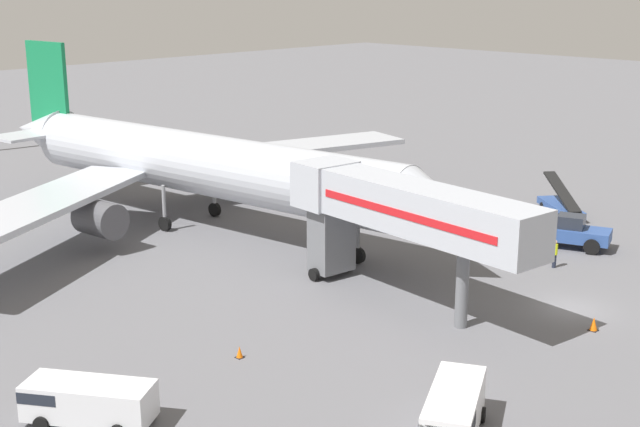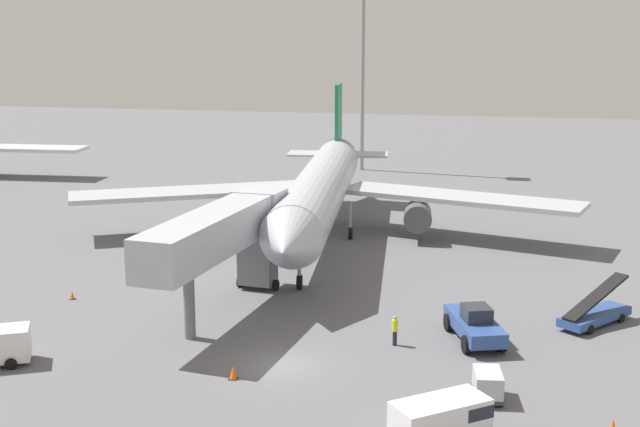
{
  "view_description": "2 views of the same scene",
  "coord_description": "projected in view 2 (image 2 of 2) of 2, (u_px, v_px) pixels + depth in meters",
  "views": [
    {
      "loc": [
        -43.59,
        -22.75,
        18.39
      ],
      "look_at": [
        -1.46,
        18.88,
        2.37
      ],
      "focal_mm": 49.17,
      "sensor_mm": 36.0,
      "label": 1
    },
    {
      "loc": [
        12.1,
        -43.39,
        18.61
      ],
      "look_at": [
        -2.38,
        20.78,
        4.39
      ],
      "focal_mm": 47.18,
      "sensor_mm": 36.0,
      "label": 2
    }
  ],
  "objects": [
    {
      "name": "ground_plane",
      "position": [
        281.0,
        365.0,
        47.91
      ],
      "size": [
        300.0,
        300.0,
        0.0
      ],
      "primitive_type": "plane",
      "color": "slate"
    },
    {
      "name": "ground_crew_worker_foreground",
      "position": [
        395.0,
        330.0,
        50.82
      ],
      "size": [
        0.46,
        0.46,
        1.87
      ],
      "color": "#1E2333",
      "rests_on": "ground"
    },
    {
      "name": "airplane_at_gate",
      "position": [
        321.0,
        188.0,
        76.01
      ],
      "size": [
        47.3,
        46.16,
        13.11
      ],
      "color": "#B7BCC6",
      "rests_on": "ground"
    },
    {
      "name": "apron_light_mast",
      "position": [
        363.0,
        13.0,
        111.7
      ],
      "size": [
        2.4,
        2.4,
        31.33
      ],
      "color": "#93969B",
      "rests_on": "ground"
    },
    {
      "name": "baggage_cart_outer_right",
      "position": [
        488.0,
        384.0,
        43.31
      ],
      "size": [
        1.68,
        2.41,
        1.53
      ],
      "color": "#38383D",
      "rests_on": "ground"
    },
    {
      "name": "pushback_tug",
      "position": [
        475.0,
        324.0,
        51.5
      ],
      "size": [
        4.17,
        6.43,
        2.33
      ],
      "color": "#2D4C8E",
      "rests_on": "ground"
    },
    {
      "name": "service_van_mid_right",
      "position": [
        443.0,
        420.0,
        38.36
      ],
      "size": [
        4.75,
        4.41,
        2.26
      ],
      "color": "white",
      "rests_on": "ground"
    },
    {
      "name": "safety_cone_bravo",
      "position": [
        613.0,
        426.0,
        39.85
      ],
      "size": [
        0.44,
        0.44,
        0.68
      ],
      "color": "black",
      "rests_on": "ground"
    },
    {
      "name": "jet_bridge",
      "position": [
        224.0,
        233.0,
        55.93
      ],
      "size": [
        4.98,
        17.79,
        7.35
      ],
      "color": "#B2B7C1",
      "rests_on": "ground"
    },
    {
      "name": "safety_cone_alpha",
      "position": [
        233.0,
        373.0,
        45.98
      ],
      "size": [
        0.49,
        0.49,
        0.75
      ],
      "color": "black",
      "rests_on": "ground"
    },
    {
      "name": "belt_loader_truck",
      "position": [
        595.0,
        314.0,
        54.44
      ],
      "size": [
        5.01,
        5.69,
        2.92
      ],
      "color": "#2D4C8E",
      "rests_on": "ground"
    },
    {
      "name": "safety_cone_charlie",
      "position": [
        72.0,
        295.0,
        59.75
      ],
      "size": [
        0.39,
        0.39,
        0.6
      ],
      "color": "black",
      "rests_on": "ground"
    }
  ]
}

